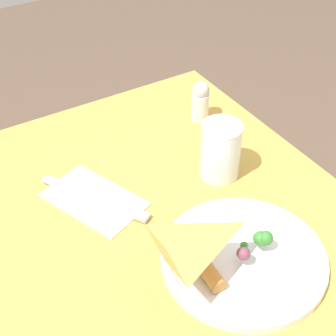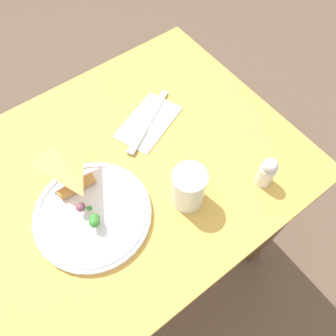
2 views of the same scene
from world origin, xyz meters
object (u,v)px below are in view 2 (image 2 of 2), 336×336
at_px(milk_glass, 189,189).
at_px(salt_shaker, 267,172).
at_px(butter_knife, 147,124).
at_px(napkin_folded, 149,122).
at_px(dining_table, 98,211).
at_px(plate_pizza, 92,213).

bearing_deg(milk_glass, salt_shaker, -22.67).
relative_size(milk_glass, butter_knife, 0.54).
xyz_separation_m(milk_glass, napkin_folded, (0.05, 0.23, -0.05)).
bearing_deg(salt_shaker, dining_table, 146.39).
relative_size(dining_table, salt_shaker, 11.67).
height_order(plate_pizza, napkin_folded, plate_pizza).
bearing_deg(napkin_folded, salt_shaker, -69.17).
xyz_separation_m(dining_table, milk_glass, (0.17, -0.16, 0.18)).
relative_size(napkin_folded, butter_knife, 0.99).
height_order(dining_table, butter_knife, butter_knife).
xyz_separation_m(napkin_folded, butter_knife, (-0.01, -0.01, 0.00)).
distance_m(butter_knife, salt_shaker, 0.32).
height_order(milk_glass, napkin_folded, milk_glass).
height_order(dining_table, napkin_folded, napkin_folded).
relative_size(napkin_folded, salt_shaker, 2.25).
xyz_separation_m(napkin_folded, salt_shaker, (0.11, -0.30, 0.04)).
xyz_separation_m(plate_pizza, milk_glass, (0.19, -0.09, 0.04)).
distance_m(napkin_folded, salt_shaker, 0.32).
distance_m(dining_table, butter_knife, 0.26).
height_order(plate_pizza, milk_glass, milk_glass).
relative_size(plate_pizza, butter_knife, 1.27).
height_order(butter_knife, salt_shaker, salt_shaker).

